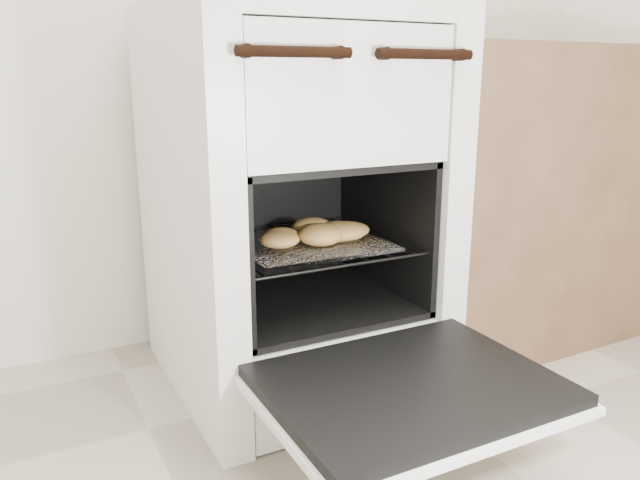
% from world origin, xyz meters
% --- Properties ---
extents(stove, '(0.65, 0.73, 1.00)m').
position_xyz_m(stove, '(0.10, 1.14, 0.49)').
color(stove, silver).
rests_on(stove, ground).
extents(oven_door, '(0.59, 0.46, 0.04)m').
position_xyz_m(oven_door, '(0.10, 0.58, 0.22)').
color(oven_door, black).
rests_on(oven_door, stove).
extents(oven_rack, '(0.48, 0.46, 0.01)m').
position_xyz_m(oven_rack, '(0.10, 1.06, 0.41)').
color(oven_rack, black).
rests_on(oven_rack, stove).
extents(foil_sheet, '(0.37, 0.33, 0.01)m').
position_xyz_m(foil_sheet, '(0.10, 1.04, 0.41)').
color(foil_sheet, white).
rests_on(foil_sheet, oven_rack).
extents(baked_rolls, '(0.33, 0.20, 0.05)m').
position_xyz_m(baked_rolls, '(0.13, 1.03, 0.44)').
color(baked_rolls, tan).
rests_on(baked_rolls, foil_sheet).
extents(counter, '(0.93, 0.63, 0.91)m').
position_xyz_m(counter, '(0.91, 1.16, 0.46)').
color(counter, brown).
rests_on(counter, ground).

